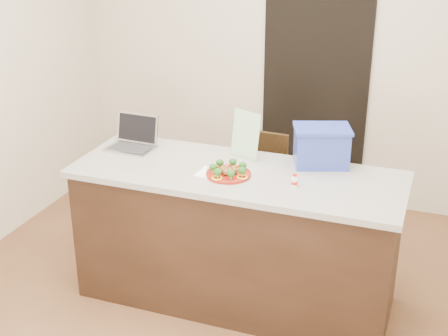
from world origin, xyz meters
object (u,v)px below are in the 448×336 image
(plate, at_px, (228,174))
(yogurt_bottle, at_px, (295,182))
(blue_box, at_px, (321,146))
(napkin, at_px, (212,173))
(chair, at_px, (257,185))
(laptop, at_px, (134,139))
(island, at_px, (236,237))

(plate, distance_m, yogurt_bottle, 0.42)
(plate, height_order, yogurt_bottle, yogurt_bottle)
(plate, xyz_separation_m, blue_box, (0.49, 0.36, 0.12))
(plate, distance_m, napkin, 0.11)
(chair, bearing_deg, laptop, -140.24)
(laptop, bearing_deg, island, -8.62)
(chair, bearing_deg, island, -80.84)
(napkin, distance_m, yogurt_bottle, 0.52)
(blue_box, bearing_deg, island, -167.24)
(island, bearing_deg, plate, -110.75)
(napkin, xyz_separation_m, chair, (0.05, 0.79, -0.41))
(blue_box, xyz_separation_m, chair, (-0.54, 0.41, -0.53))
(blue_box, bearing_deg, laptop, 166.26)
(napkin, bearing_deg, island, 31.44)
(island, bearing_deg, napkin, -148.56)
(island, distance_m, chair, 0.71)
(napkin, height_order, laptop, laptop)
(plate, distance_m, laptop, 0.80)
(plate, bearing_deg, laptop, 162.76)
(napkin, xyz_separation_m, blue_box, (0.59, 0.37, 0.12))
(laptop, bearing_deg, plate, -14.26)
(plate, xyz_separation_m, chair, (-0.05, 0.78, -0.42))
(yogurt_bottle, height_order, chair, yogurt_bottle)
(island, relative_size, yogurt_bottle, 26.51)
(napkin, bearing_deg, plate, 3.78)
(chair, bearing_deg, blue_box, -34.89)
(yogurt_bottle, distance_m, chair, 1.02)
(plate, xyz_separation_m, yogurt_bottle, (0.42, -0.02, 0.02))
(island, distance_m, yogurt_bottle, 0.63)
(napkin, height_order, chair, napkin)
(laptop, relative_size, blue_box, 0.78)
(island, distance_m, napkin, 0.49)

